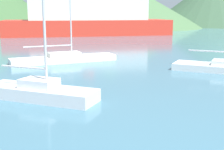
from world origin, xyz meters
name	(u,v)px	position (x,y,z in m)	size (l,w,h in m)	color
sailboat_inner	(64,58)	(-4.31, 25.38, 0.35)	(8.65, 5.18, 7.87)	white
sailboat_outer	(40,91)	(-3.98, 14.22, 0.40)	(5.82, 3.67, 6.67)	silver
ferry_distant	(88,20)	(-4.24, 56.81, 2.71)	(30.37, 14.55, 7.75)	red
hill_central	(109,1)	(-0.17, 88.51, 7.18)	(51.00, 51.00, 14.36)	#476B42
hill_east	(215,1)	(32.39, 97.70, 7.31)	(40.35, 40.35, 14.62)	#38563D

